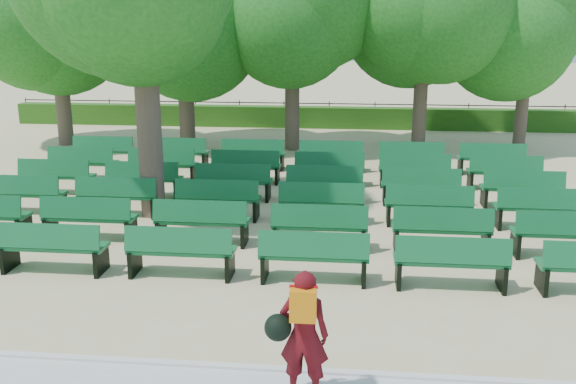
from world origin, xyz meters
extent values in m
plane|color=#C7B584|center=(0.00, 0.00, 0.00)|extent=(120.00, 120.00, 0.00)
cube|color=silver|center=(0.00, -6.25, 0.05)|extent=(30.00, 0.12, 0.10)
cube|color=#285816|center=(0.00, 14.00, 0.45)|extent=(26.00, 0.70, 0.90)
cube|color=#105E2F|center=(0.22, 1.37, 0.49)|extent=(2.00, 0.68, 0.07)
cube|color=#105E2F|center=(0.22, 1.14, 0.76)|extent=(1.97, 0.28, 0.46)
cylinder|color=brown|center=(-2.66, 0.60, 1.76)|extent=(0.57, 0.57, 3.51)
ellipsoid|color=#216D1E|center=(-2.66, 0.60, 4.92)|extent=(5.13, 5.13, 4.61)
imported|color=#4D0B10|center=(1.56, -6.81, 0.89)|extent=(0.64, 0.45, 1.66)
cube|color=orange|center=(1.56, -7.00, 1.37)|extent=(0.31, 0.16, 0.39)
sphere|color=black|center=(1.25, -6.87, 1.00)|extent=(0.33, 0.33, 0.33)
camera|label=1|loc=(2.09, -13.82, 4.57)|focal=40.00mm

